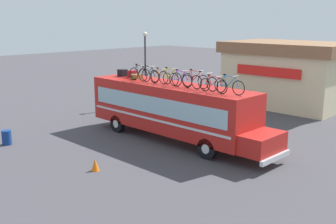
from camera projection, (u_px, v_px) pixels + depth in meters
name	position (u px, v px, depth m)	size (l,w,h in m)	color
ground_plane	(170.00, 139.00, 23.29)	(120.00, 120.00, 0.00)	#423F44
bus	(173.00, 108.00, 22.72)	(12.16, 2.60, 3.17)	red
luggage_bag_1	(123.00, 73.00, 25.62)	(0.53, 0.44, 0.43)	black
luggage_bag_2	(132.00, 74.00, 25.07)	(0.46, 0.41, 0.43)	maroon
luggage_bag_3	(136.00, 77.00, 24.38)	(0.52, 0.52, 0.30)	olive
rooftop_bicycle_1	(140.00, 74.00, 23.71)	(1.78, 0.44, 0.97)	black
rooftop_bicycle_2	(148.00, 75.00, 23.17)	(1.72, 0.44, 0.98)	black
rooftop_bicycle_3	(161.00, 77.00, 22.78)	(1.63, 0.44, 0.87)	black
rooftop_bicycle_4	(170.00, 78.00, 22.12)	(1.74, 0.44, 0.97)	black
rooftop_bicycle_5	(180.00, 79.00, 21.65)	(1.65, 0.44, 0.92)	black
rooftop_bicycle_6	(195.00, 80.00, 21.28)	(1.82, 0.44, 0.97)	black
rooftop_bicycle_7	(204.00, 82.00, 20.53)	(1.74, 0.44, 0.96)	black
rooftop_bicycle_8	(213.00, 85.00, 19.91)	(1.70, 0.44, 0.87)	black
rooftop_bicycle_9	(229.00, 86.00, 19.52)	(1.78, 0.44, 0.94)	black
roadside_building	(288.00, 73.00, 32.01)	(9.32, 6.51, 4.95)	beige
trash_bin	(7.00, 137.00, 22.21)	(0.51, 0.51, 0.80)	navy
traffic_cone	(95.00, 165.00, 18.40)	(0.36, 0.36, 0.56)	orange
street_lamp	(145.00, 61.00, 31.57)	(0.34, 0.34, 5.73)	#38383D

